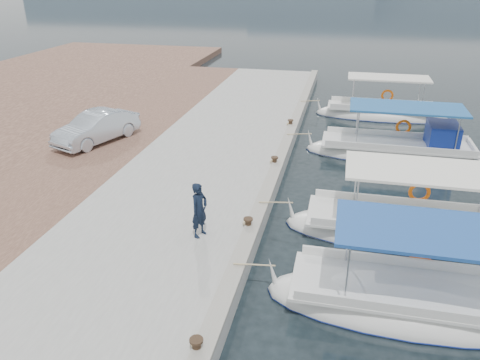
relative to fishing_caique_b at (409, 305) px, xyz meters
name	(u,v)px	position (x,y,z in m)	size (l,w,h in m)	color
ground	(249,273)	(-4.02, 0.58, -0.12)	(400.00, 400.00, 0.00)	black
concrete_quay	(198,180)	(-7.02, 5.58, 0.13)	(6.00, 40.00, 0.50)	#9B9B96
quay_curb	(272,179)	(-4.24, 5.58, 0.44)	(0.44, 40.00, 0.12)	gray
cobblestone_strip	(77,168)	(-12.02, 5.58, 0.13)	(4.00, 40.00, 0.50)	brown
fishing_caique_b	(409,305)	(0.00, 0.00, 0.00)	(6.86, 2.39, 2.83)	silver
fishing_caique_c	(409,233)	(0.36, 3.52, 0.00)	(7.58, 2.40, 2.83)	silver
fishing_caique_d	(399,152)	(0.58, 10.42, 0.06)	(7.81, 2.39, 2.83)	silver
fishing_caique_e	(381,115)	(0.11, 16.33, 0.00)	(7.07, 2.07, 2.83)	silver
mooring_bollards	(248,222)	(-4.37, 2.08, 0.57)	(0.28, 20.28, 0.33)	black
fisherman	(199,210)	(-5.62, 1.39, 1.19)	(0.59, 0.39, 1.62)	black
parked_car	(96,127)	(-12.38, 8.01, 1.04)	(1.40, 4.01, 1.32)	#B1BDCB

